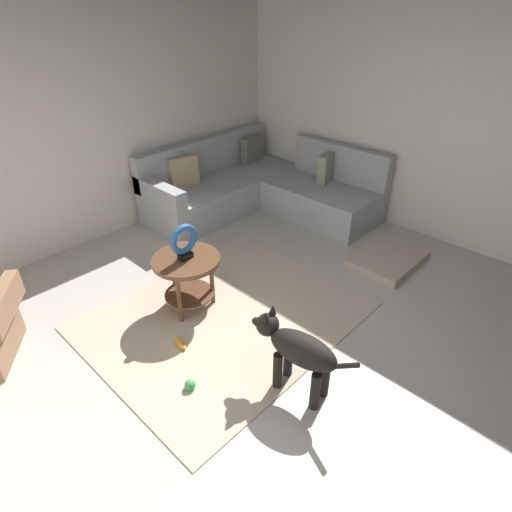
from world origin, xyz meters
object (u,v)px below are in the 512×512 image
object	(u,v)px
dog_bed_mat	(387,259)
dog	(297,350)
sectional_couch	(259,190)
torus_sculpture	(184,241)
dog_toy_bone	(180,343)
dog_toy_ball	(190,385)
side_table	(187,270)

from	to	relation	value
dog_bed_mat	dog	distance (m)	2.09
sectional_couch	torus_sculpture	distance (m)	2.25
dog_bed_mat	dog_toy_bone	size ratio (longest dim) A/B	4.44
dog	dog_toy_ball	xyz separation A→B (m)	(-0.55, 0.55, -0.34)
sectional_couch	dog_bed_mat	xyz separation A→B (m)	(-0.01, -1.93, -0.25)
torus_sculpture	dog_toy_ball	bearing A→B (deg)	-128.99
dog	dog_toy_bone	bearing A→B (deg)	101.43
torus_sculpture	dog_bed_mat	xyz separation A→B (m)	(1.96, -0.95, -0.67)
dog_bed_mat	torus_sculpture	bearing A→B (deg)	154.13
torus_sculpture	dog_toy_ball	size ratio (longest dim) A/B	3.96
sectional_couch	dog	bearing A→B (deg)	-131.72
dog	sectional_couch	bearing A→B (deg)	41.21
sectional_couch	dog_toy_ball	bearing A→B (deg)	-146.11
dog	dog_toy_ball	bearing A→B (deg)	127.77
torus_sculpture	dog	bearing A→B (deg)	-92.88
side_table	dog_bed_mat	bearing A→B (deg)	-25.87
sectional_couch	dog_toy_ball	distance (m)	3.13
side_table	dog_toy_ball	size ratio (longest dim) A/B	7.28
dog	torus_sculpture	bearing A→B (deg)	80.05
sectional_couch	torus_sculpture	bearing A→B (deg)	-153.58
side_table	dog_toy_bone	size ratio (longest dim) A/B	3.33
torus_sculpture	dog_toy_ball	world-z (taller)	torus_sculpture
dog	dog_toy_bone	distance (m)	1.08
sectional_couch	side_table	bearing A→B (deg)	-153.58
dog	dog_toy_bone	xyz separation A→B (m)	(-0.32, 0.97, -0.35)
sectional_couch	dog_toy_ball	size ratio (longest dim) A/B	27.31
torus_sculpture	dog_toy_bone	distance (m)	0.86
dog_toy_bone	sectional_couch	bearing A→B (deg)	29.25
torus_sculpture	dog_toy_bone	bearing A→B (deg)	-138.61
dog	dog_toy_ball	distance (m)	0.85
torus_sculpture	dog	distance (m)	1.35
side_table	dog_toy_bone	bearing A→B (deg)	-138.61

